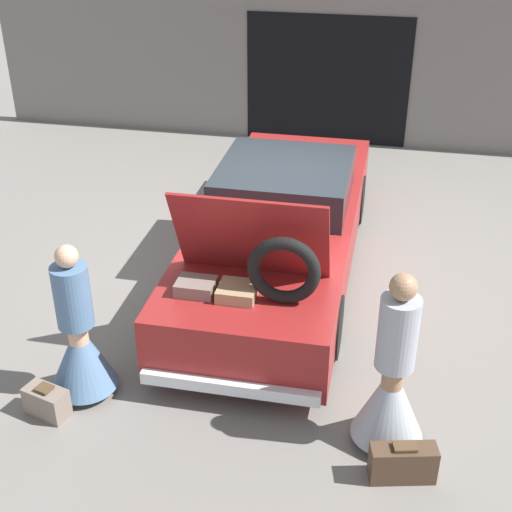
{
  "coord_description": "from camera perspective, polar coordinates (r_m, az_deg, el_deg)",
  "views": [
    {
      "loc": [
        1.25,
        -7.47,
        4.49
      ],
      "look_at": [
        0.0,
        -1.4,
        0.99
      ],
      "focal_mm": 50.0,
      "sensor_mm": 36.0,
      "label": 1
    }
  ],
  "objects": [
    {
      "name": "person_right",
      "position": [
        6.17,
        10.79,
        -10.2
      ],
      "size": [
        0.63,
        0.63,
        1.69
      ],
      "rotation": [
        0.0,
        0.0,
        1.59
      ],
      "color": "#997051",
      "rests_on": "ground_plane"
    },
    {
      "name": "suitcase_beside_right_person",
      "position": [
        6.16,
        11.67,
        -15.91
      ],
      "size": [
        0.57,
        0.31,
        0.36
      ],
      "color": "#473323",
      "rests_on": "ground_plane"
    },
    {
      "name": "person_left",
      "position": [
        6.82,
        -13.94,
        -6.74
      ],
      "size": [
        0.63,
        0.63,
        1.58
      ],
      "rotation": [
        0.0,
        0.0,
        -1.34
      ],
      "color": "tan",
      "rests_on": "ground_plane"
    },
    {
      "name": "car",
      "position": [
        8.52,
        1.93,
        2.27
      ],
      "size": [
        1.8,
        5.19,
        1.82
      ],
      "color": "maroon",
      "rests_on": "ground_plane"
    },
    {
      "name": "suitcase_beside_left_person",
      "position": [
        6.89,
        -16.4,
        -11.12
      ],
      "size": [
        0.44,
        0.31,
        0.31
      ],
      "color": "#75665B",
      "rests_on": "ground_plane"
    },
    {
      "name": "garage_wall_back",
      "position": [
        12.64,
        5.82,
        15.14
      ],
      "size": [
        12.0,
        0.14,
        2.8
      ],
      "color": "slate",
      "rests_on": "ground_plane"
    },
    {
      "name": "ground_plane",
      "position": [
        8.8,
        1.85,
        -1.2
      ],
      "size": [
        40.0,
        40.0,
        0.0
      ],
      "primitive_type": "plane",
      "color": "slate"
    }
  ]
}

